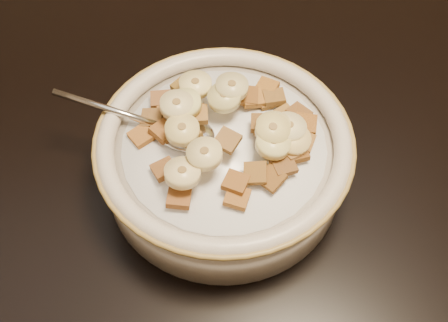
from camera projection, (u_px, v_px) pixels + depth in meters
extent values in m
cube|color=black|center=(89.00, 131.00, 0.63)|extent=(1.42, 0.93, 0.04)
cylinder|color=silver|center=(224.00, 162.00, 0.54)|extent=(0.23, 0.23, 0.06)
cylinder|color=white|center=(224.00, 145.00, 0.52)|extent=(0.19, 0.19, 0.00)
ellipsoid|color=silver|center=(186.00, 134.00, 0.52)|extent=(0.07, 0.06, 0.01)
cube|color=#986026|center=(141.00, 136.00, 0.52)|extent=(0.03, 0.03, 0.01)
cube|color=#915E26|center=(274.00, 97.00, 0.54)|extent=(0.02, 0.02, 0.01)
cube|color=brown|center=(191.00, 109.00, 0.53)|extent=(0.03, 0.03, 0.01)
cube|color=brown|center=(272.00, 178.00, 0.49)|extent=(0.03, 0.03, 0.01)
cube|color=brown|center=(164.00, 169.00, 0.49)|extent=(0.03, 0.03, 0.01)
cube|color=#996426|center=(253.00, 98.00, 0.54)|extent=(0.02, 0.02, 0.01)
cube|color=brown|center=(284.00, 165.00, 0.49)|extent=(0.02, 0.02, 0.01)
cube|color=brown|center=(247.00, 96.00, 0.54)|extent=(0.02, 0.02, 0.01)
cube|color=brown|center=(197.00, 115.00, 0.52)|extent=(0.02, 0.02, 0.01)
cube|color=#995F2E|center=(167.00, 105.00, 0.54)|extent=(0.02, 0.02, 0.01)
cube|color=olive|center=(266.00, 88.00, 0.55)|extent=(0.03, 0.03, 0.01)
cube|color=#613312|center=(299.00, 113.00, 0.53)|extent=(0.03, 0.03, 0.01)
cube|color=brown|center=(184.00, 86.00, 0.55)|extent=(0.03, 0.03, 0.01)
cube|color=brown|center=(161.00, 100.00, 0.54)|extent=(0.02, 0.02, 0.01)
cube|color=brown|center=(292.00, 151.00, 0.50)|extent=(0.03, 0.03, 0.01)
cube|color=brown|center=(152.00, 118.00, 0.53)|extent=(0.02, 0.02, 0.01)
cube|color=brown|center=(296.00, 153.00, 0.50)|extent=(0.02, 0.02, 0.01)
cube|color=olive|center=(303.00, 141.00, 0.52)|extent=(0.03, 0.03, 0.01)
cube|color=#965F1E|center=(294.00, 135.00, 0.52)|extent=(0.02, 0.02, 0.01)
cube|color=brown|center=(268.00, 131.00, 0.51)|extent=(0.03, 0.03, 0.01)
cube|color=brown|center=(188.00, 134.00, 0.50)|extent=(0.03, 0.03, 0.01)
cube|color=brown|center=(285.00, 116.00, 0.53)|extent=(0.03, 0.03, 0.01)
cube|color=#925925|center=(237.00, 197.00, 0.48)|extent=(0.03, 0.03, 0.01)
cube|color=brown|center=(269.00, 99.00, 0.55)|extent=(0.02, 0.02, 0.01)
cube|color=#955721|center=(306.00, 124.00, 0.53)|extent=(0.03, 0.03, 0.01)
cube|color=brown|center=(262.00, 123.00, 0.52)|extent=(0.02, 0.02, 0.01)
cube|color=brown|center=(236.00, 182.00, 0.48)|extent=(0.03, 0.03, 0.01)
cube|color=brown|center=(255.00, 173.00, 0.49)|extent=(0.02, 0.02, 0.01)
cube|color=brown|center=(227.00, 140.00, 0.50)|extent=(0.03, 0.03, 0.01)
cube|color=brown|center=(246.00, 95.00, 0.54)|extent=(0.03, 0.03, 0.01)
cube|color=#955725|center=(179.00, 198.00, 0.48)|extent=(0.02, 0.02, 0.01)
cube|color=brown|center=(163.00, 131.00, 0.52)|extent=(0.03, 0.03, 0.01)
cylinder|color=#CEBD63|center=(182.00, 130.00, 0.50)|extent=(0.04, 0.04, 0.01)
cylinder|color=#EED189|center=(205.00, 154.00, 0.48)|extent=(0.04, 0.04, 0.01)
cylinder|color=#E4C97C|center=(182.00, 173.00, 0.47)|extent=(0.04, 0.04, 0.01)
cylinder|color=#F3E176|center=(273.00, 144.00, 0.49)|extent=(0.04, 0.04, 0.02)
cylinder|color=#F3E77D|center=(185.00, 104.00, 0.52)|extent=(0.03, 0.03, 0.01)
cylinder|color=#CFBF7C|center=(232.00, 87.00, 0.52)|extent=(0.04, 0.04, 0.01)
cylinder|color=#FFE08E|center=(293.00, 140.00, 0.50)|extent=(0.04, 0.04, 0.01)
cylinder|color=#F6E29C|center=(289.00, 128.00, 0.50)|extent=(0.03, 0.03, 0.01)
cylinder|color=beige|center=(177.00, 105.00, 0.51)|extent=(0.04, 0.04, 0.01)
cylinder|color=#F7E679|center=(273.00, 127.00, 0.50)|extent=(0.04, 0.04, 0.01)
cylinder|color=#EACD76|center=(273.00, 130.00, 0.50)|extent=(0.04, 0.04, 0.02)
cylinder|color=#FBE38A|center=(195.00, 85.00, 0.53)|extent=(0.04, 0.04, 0.01)
cylinder|color=#D9C67C|center=(224.00, 97.00, 0.52)|extent=(0.04, 0.04, 0.02)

